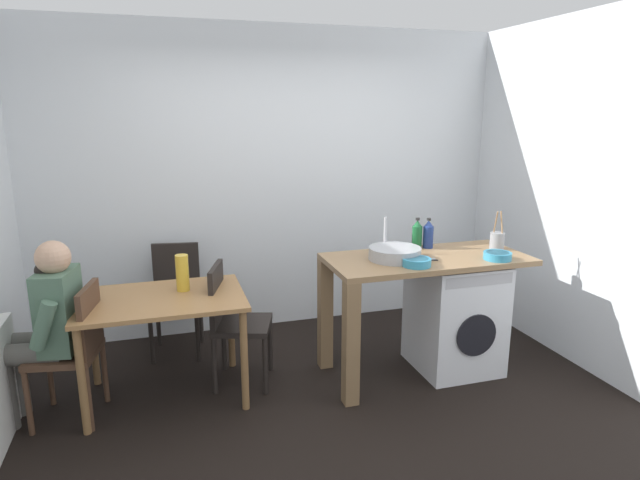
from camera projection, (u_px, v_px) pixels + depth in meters
ground_plane at (333, 417)px, 3.54m from camera, size 5.46×5.46×0.00m
wall_back at (273, 181)px, 4.85m from camera, size 4.60×0.10×2.70m
wall_counter_side at (619, 200)px, 3.83m from camera, size 0.10×3.80×2.70m
dining_table at (163, 310)px, 3.66m from camera, size 1.10×0.76×0.74m
chair_person_seat at (76, 345)px, 3.43m from camera, size 0.47×0.47×0.90m
chair_opposite at (232, 317)px, 3.90m from camera, size 0.50×0.50×0.90m
chair_spare_by_wall at (176, 292)px, 4.44m from camera, size 0.46×0.46×0.90m
seated_person at (46, 323)px, 3.38m from camera, size 0.54×0.54×1.20m
kitchen_counter at (400, 280)px, 3.94m from camera, size 1.50×0.68×0.92m
washing_machine at (455, 315)px, 4.15m from camera, size 0.60×0.61×0.86m
sink_basin at (395, 253)px, 3.88m from camera, size 0.38×0.38×0.09m
tap at (385, 235)px, 4.03m from camera, size 0.02×0.02×0.28m
bottle_tall_green at (417, 234)px, 4.19m from camera, size 0.08×0.08×0.24m
bottle_squat_brown at (428, 234)px, 4.20m from camera, size 0.08×0.08×0.24m
mixing_bowl at (416, 262)px, 3.72m from camera, size 0.20×0.20×0.06m
utensil_crock at (497, 240)px, 4.18m from camera, size 0.11×0.11×0.30m
colander at (498, 255)px, 3.88m from camera, size 0.20×0.20×0.06m
vase at (182, 273)px, 3.74m from camera, size 0.09×0.09×0.26m
scissors at (427, 260)px, 3.86m from camera, size 0.15×0.06×0.01m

